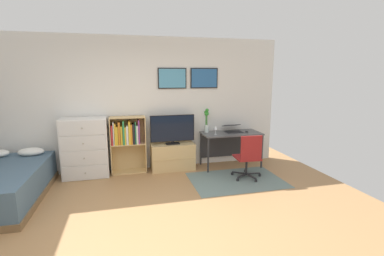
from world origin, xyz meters
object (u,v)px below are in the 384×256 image
at_px(tv_stand, 173,157).
at_px(bamboo_vase, 207,120).
at_px(computer_mouse, 247,132).
at_px(desk, 230,138).
at_px(office_chair, 249,156).
at_px(bookshelf, 127,139).
at_px(television, 173,130).
at_px(laptop, 233,129).
at_px(wine_glass, 216,128).
at_px(dresser, 85,148).

xyz_separation_m(tv_stand, bamboo_vase, (0.75, 0.07, 0.74)).
xyz_separation_m(tv_stand, computer_mouse, (1.58, -0.15, 0.48)).
distance_m(desk, office_chair, 0.89).
relative_size(bookshelf, television, 1.26).
bearing_deg(bamboo_vase, laptop, -7.45).
bearing_deg(desk, wine_glass, -155.49).
relative_size(bookshelf, wine_glass, 6.31).
distance_m(tv_stand, office_chair, 1.57).
height_order(office_chair, bamboo_vase, bamboo_vase).
height_order(television, bamboo_vase, bamboo_vase).
xyz_separation_m(bamboo_vase, wine_glass, (0.12, -0.26, -0.14)).
bearing_deg(laptop, computer_mouse, -30.34).
height_order(television, laptop, television).
bearing_deg(bamboo_vase, television, -173.26).
xyz_separation_m(dresser, bookshelf, (0.78, 0.06, 0.13)).
distance_m(dresser, office_chair, 3.10).
height_order(desk, wine_glass, wine_glass).
distance_m(tv_stand, computer_mouse, 1.66).
bearing_deg(television, computer_mouse, -4.71).
distance_m(bookshelf, office_chair, 2.40).
bearing_deg(computer_mouse, desk, 158.76).
relative_size(office_chair, wine_glass, 4.78).
xyz_separation_m(laptop, computer_mouse, (0.27, -0.15, -0.05)).
relative_size(bookshelf, office_chair, 1.32).
bearing_deg(dresser, computer_mouse, -2.40).
height_order(dresser, television, television).
bearing_deg(laptop, dresser, 178.20).
bearing_deg(wine_glass, tv_stand, 167.29).
relative_size(television, computer_mouse, 8.70).
relative_size(computer_mouse, wine_glass, 0.58).
bearing_deg(computer_mouse, tv_stand, 174.49).
xyz_separation_m(laptop, wine_glass, (-0.45, -0.19, 0.07)).
bearing_deg(dresser, bookshelf, 4.24).
bearing_deg(computer_mouse, office_chair, -111.94).
xyz_separation_m(television, desk, (1.24, 0.00, -0.24)).
distance_m(computer_mouse, wine_glass, 0.73).
xyz_separation_m(desk, laptop, (0.07, 0.01, 0.20)).
bearing_deg(office_chair, bamboo_vase, 122.89).
relative_size(computer_mouse, bamboo_vase, 0.20).
bearing_deg(bookshelf, television, -4.10).
height_order(bookshelf, bamboo_vase, bamboo_vase).
bearing_deg(wine_glass, office_chair, -59.30).
height_order(dresser, tv_stand, dresser).
xyz_separation_m(bookshelf, office_chair, (2.19, -0.94, -0.24)).
distance_m(desk, bamboo_vase, 0.65).
relative_size(dresser, bamboo_vase, 2.25).
relative_size(television, office_chair, 1.05).
bearing_deg(tv_stand, laptop, -0.32).
bearing_deg(wine_glass, laptop, 22.75).
relative_size(office_chair, laptop, 2.16).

